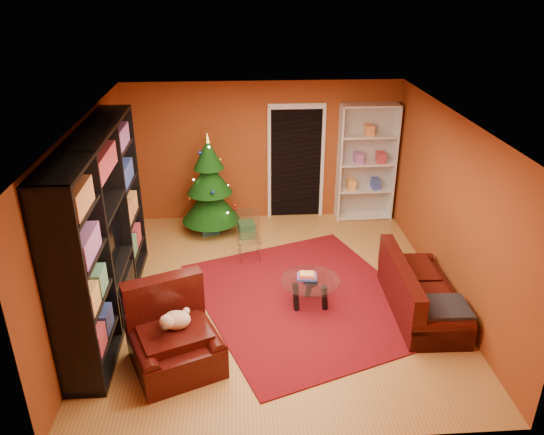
{
  "coord_description": "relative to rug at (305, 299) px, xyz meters",
  "views": [
    {
      "loc": [
        -0.46,
        -6.64,
        4.33
      ],
      "look_at": [
        0.0,
        0.4,
        1.05
      ],
      "focal_mm": 35.0,
      "sensor_mm": 36.0,
      "label": 1
    }
  ],
  "objects": [
    {
      "name": "rug",
      "position": [
        0.0,
        0.0,
        0.0
      ],
      "size": [
        3.77,
        4.05,
        0.02
      ],
      "primitive_type": "cube",
      "rotation": [
        0.0,
        0.0,
        0.35
      ],
      "color": "maroon",
      "rests_on": "floor"
    },
    {
      "name": "gift_box_green",
      "position": [
        -0.81,
        2.07,
        0.13
      ],
      "size": [
        0.33,
        0.33,
        0.28
      ],
      "primitive_type": "cube",
      "rotation": [
        0.0,
        0.0,
        0.18
      ],
      "color": "#206B37",
      "rests_on": "floor"
    },
    {
      "name": "christmas_tree",
      "position": [
        -1.44,
        2.34,
        0.9
      ],
      "size": [
        1.36,
        1.36,
        1.87
      ],
      "primitive_type": null,
      "rotation": [
        0.0,
        0.0,
        -0.37
      ],
      "color": "black",
      "rests_on": "floor"
    },
    {
      "name": "wall_left",
      "position": [
        -2.97,
        0.19,
        1.29
      ],
      "size": [
        0.05,
        5.5,
        2.6
      ],
      "primitive_type": "cube",
      "color": "#92401A",
      "rests_on": "ground"
    },
    {
      "name": "white_bookshelf",
      "position": [
        1.45,
        2.76,
        1.09
      ],
      "size": [
        1.05,
        0.39,
        2.26
      ],
      "primitive_type": null,
      "rotation": [
        0.0,
        0.0,
        0.01
      ],
      "color": "white",
      "rests_on": "floor"
    },
    {
      "name": "armchair",
      "position": [
        -1.72,
        -1.32,
        0.41
      ],
      "size": [
        1.39,
        1.39,
        0.83
      ],
      "primitive_type": null,
      "rotation": [
        0.0,
        0.0,
        0.39
      ],
      "color": "black",
      "rests_on": "rug"
    },
    {
      "name": "acrylic_chair",
      "position": [
        -0.78,
        1.24,
        0.37
      ],
      "size": [
        0.42,
        0.45,
        0.76
      ],
      "primitive_type": null,
      "rotation": [
        0.0,
        0.0,
        0.08
      ],
      "color": "#66605B",
      "rests_on": "rug"
    },
    {
      "name": "wall_right",
      "position": [
        2.08,
        0.19,
        1.29
      ],
      "size": [
        0.05,
        5.5,
        2.6
      ],
      "primitive_type": "cube",
      "color": "#92401A",
      "rests_on": "ground"
    },
    {
      "name": "ceiling",
      "position": [
        -0.45,
        0.19,
        2.62
      ],
      "size": [
        5.0,
        5.5,
        0.05
      ],
      "primitive_type": "cube",
      "color": "silver",
      "rests_on": "wall_back"
    },
    {
      "name": "gift_box_teal",
      "position": [
        -1.49,
        2.29,
        0.15
      ],
      "size": [
        0.38,
        0.38,
        0.31
      ],
      "primitive_type": "cube",
      "rotation": [
        0.0,
        0.0,
        0.27
      ],
      "color": "#27677B",
      "rests_on": "floor"
    },
    {
      "name": "dog",
      "position": [
        -1.7,
        -1.26,
        0.61
      ],
      "size": [
        0.48,
        0.43,
        0.27
      ],
      "primitive_type": null,
      "rotation": [
        0.0,
        0.0,
        0.39
      ],
      "color": "beige",
      "rests_on": "armchair"
    },
    {
      "name": "wall_back",
      "position": [
        -0.45,
        2.97,
        1.29
      ],
      "size": [
        5.0,
        0.05,
        2.6
      ],
      "primitive_type": "cube",
      "color": "#92401A",
      "rests_on": "ground"
    },
    {
      "name": "floor",
      "position": [
        -0.45,
        0.19,
        -0.03
      ],
      "size": [
        5.0,
        5.5,
        0.05
      ],
      "primitive_type": "cube",
      "color": "#A87233",
      "rests_on": "ground"
    },
    {
      "name": "media_unit",
      "position": [
        -2.72,
        -0.15,
        1.26
      ],
      "size": [
        0.53,
        3.32,
        2.54
      ],
      "primitive_type": null,
      "rotation": [
        0.0,
        0.0,
        0.01
      ],
      "color": "black",
      "rests_on": "floor"
    },
    {
      "name": "doorway",
      "position": [
        0.15,
        2.92,
        1.04
      ],
      "size": [
        1.06,
        0.6,
        2.16
      ],
      "primitive_type": null,
      "color": "black",
      "rests_on": "floor"
    },
    {
      "name": "gift_box_red",
      "position": [
        -1.14,
        2.72,
        0.11
      ],
      "size": [
        0.29,
        0.29,
        0.23
      ],
      "primitive_type": "cube",
      "rotation": [
        0.0,
        0.0,
        -0.29
      ],
      "color": "maroon",
      "rests_on": "floor"
    },
    {
      "name": "coffee_table",
      "position": [
        0.04,
        -0.16,
        0.21
      ],
      "size": [
        0.94,
        0.94,
        0.52
      ],
      "primitive_type": null,
      "rotation": [
        0.0,
        0.0,
        -0.13
      ],
      "color": "gray",
      "rests_on": "rug"
    },
    {
      "name": "sofa",
      "position": [
        1.57,
        -0.39,
        0.38
      ],
      "size": [
        0.86,
        1.83,
        0.78
      ],
      "primitive_type": null,
      "rotation": [
        0.0,
        0.0,
        1.55
      ],
      "color": "black",
      "rests_on": "rug"
    }
  ]
}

